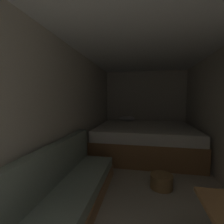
{
  "coord_description": "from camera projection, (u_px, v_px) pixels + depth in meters",
  "views": [
    {
      "loc": [
        -0.04,
        -0.5,
        1.32
      ],
      "look_at": [
        -0.62,
        2.44,
        1.07
      ],
      "focal_mm": 25.77,
      "sensor_mm": 36.0,
      "label": 1
    }
  ],
  "objects": [
    {
      "name": "ceiling_slab",
      "position": [
        147.0,
        40.0,
        2.27
      ],
      "size": [
        2.42,
        4.96,
        0.05
      ],
      "primitive_type": "cube",
      "color": "white",
      "rests_on": "wall_left"
    },
    {
      "name": "wicker_basket",
      "position": [
        161.0,
        181.0,
        2.38
      ],
      "size": [
        0.33,
        0.33,
        0.2
      ],
      "color": "olive",
      "rests_on": "ground"
    },
    {
      "name": "wall_left",
      "position": [
        71.0,
        115.0,
        2.59
      ],
      "size": [
        0.05,
        4.96,
        2.13
      ],
      "primitive_type": "cube",
      "color": "beige",
      "rests_on": "ground"
    },
    {
      "name": "sofa_left",
      "position": [
        62.0,
        198.0,
        1.75
      ],
      "size": [
        0.6,
        2.29,
        0.78
      ],
      "color": "#9E7247",
      "rests_on": "ground"
    },
    {
      "name": "wall_back",
      "position": [
        145.0,
        107.0,
        4.81
      ],
      "size": [
        2.42,
        0.05,
        2.13
      ],
      "primitive_type": "cube",
      "color": "beige",
      "rests_on": "ground"
    },
    {
      "name": "ground_plane",
      "position": [
        145.0,
        186.0,
        2.45
      ],
      "size": [
        6.96,
        6.96,
        0.0
      ],
      "primitive_type": "plane",
      "color": "#B2A893"
    },
    {
      "name": "bed",
      "position": [
        144.0,
        140.0,
        3.86
      ],
      "size": [
        2.2,
        1.92,
        0.83
      ],
      "color": "olive",
      "rests_on": "ground"
    }
  ]
}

